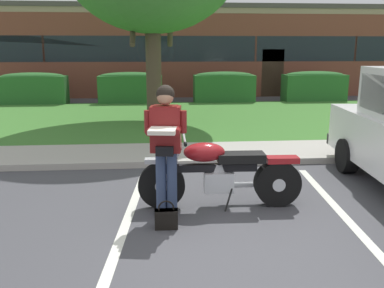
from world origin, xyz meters
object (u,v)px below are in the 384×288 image
at_px(hedge_center_left, 131,87).
at_px(rider_person, 166,141).
at_px(handbag, 166,217).
at_px(motorcycle, 227,173).
at_px(hedge_right, 314,86).
at_px(brick_building, 153,50).
at_px(hedge_left, 34,88).
at_px(hedge_center_right, 224,86).

bearing_deg(hedge_center_left, rider_person, -84.27).
distance_m(rider_person, handbag, 0.95).
height_order(rider_person, hedge_center_left, rider_person).
xyz_separation_m(motorcycle, hedge_right, (5.45, 11.05, 0.17)).
relative_size(motorcycle, rider_person, 1.32).
distance_m(hedge_center_left, hedge_right, 7.42).
distance_m(hedge_right, brick_building, 9.07).
xyz_separation_m(handbag, hedge_left, (-4.83, 11.71, 0.51)).
bearing_deg(brick_building, hedge_center_left, -97.88).
bearing_deg(motorcycle, brick_building, 93.75).
xyz_separation_m(handbag, hedge_center_right, (2.59, 11.71, 0.51)).
relative_size(hedge_right, brick_building, 0.09).
height_order(handbag, brick_building, brick_building).
height_order(handbag, hedge_left, hedge_left).
distance_m(handbag, hedge_center_right, 12.01).
relative_size(rider_person, brick_building, 0.06).
distance_m(hedge_left, brick_building, 7.72).
distance_m(hedge_center_right, hedge_right, 3.71).
relative_size(motorcycle, hedge_right, 0.90).
bearing_deg(rider_person, hedge_center_left, 95.73).
relative_size(hedge_left, hedge_right, 1.00).
xyz_separation_m(handbag, brick_building, (-0.28, 17.80, 1.88)).
bearing_deg(hedge_left, hedge_center_right, -0.00).
relative_size(hedge_left, hedge_center_left, 1.01).
height_order(hedge_center_right, brick_building, brick_building).
bearing_deg(brick_building, hedge_right, -42.77).
distance_m(hedge_left, hedge_center_left, 3.71).
bearing_deg(hedge_center_right, hedge_right, 0.00).
relative_size(rider_person, hedge_center_right, 0.71).
bearing_deg(hedge_center_right, rider_person, -102.83).
bearing_deg(hedge_center_right, motorcycle, -98.97).
bearing_deg(handbag, rider_person, 87.91).
bearing_deg(hedge_right, handbag, -118.27).
height_order(hedge_right, brick_building, brick_building).
height_order(hedge_left, hedge_center_right, same).
relative_size(handbag, hedge_center_right, 0.15).
bearing_deg(hedge_center_right, handbag, -102.47).
distance_m(motorcycle, hedge_left, 12.42).
distance_m(handbag, hedge_center_left, 11.78).
bearing_deg(motorcycle, rider_person, -162.91).
distance_m(rider_person, hedge_center_right, 11.60).
xyz_separation_m(motorcycle, hedge_left, (-5.67, 11.05, 0.17)).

